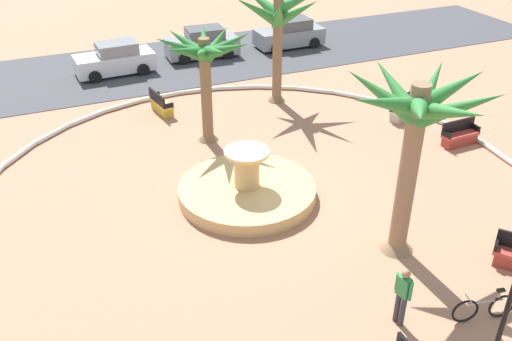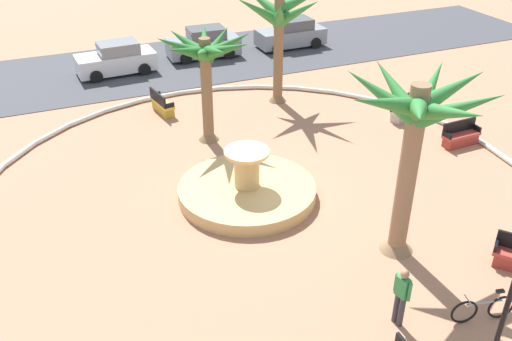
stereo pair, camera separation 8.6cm
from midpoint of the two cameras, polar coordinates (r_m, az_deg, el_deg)
ground_plane at (r=19.35m, az=0.26°, el=-2.51°), size 80.00×80.00×0.00m
plaza_curb at (r=19.30m, az=0.26°, el=-2.26°), size 19.64×19.64×0.20m
street_asphalt at (r=31.64m, az=-10.21°, el=10.47°), size 48.00×8.00×0.03m
fountain at (r=19.12m, az=-1.04°, el=-1.97°), size 4.69×4.69×1.80m
palm_tree_near_fountain at (r=25.40m, az=2.24°, el=15.05°), size 4.40×4.21×5.18m
palm_tree_by_curb at (r=21.68m, az=-5.32°, el=11.31°), size 3.73×3.81×4.50m
palm_tree_mid_plaza at (r=15.33m, az=15.85°, el=4.50°), size 4.45×4.34×5.50m
bench_east at (r=25.55m, az=14.60°, el=5.88°), size 1.67×1.05×1.00m
bench_west at (r=25.62m, az=-9.67°, el=6.51°), size 0.75×1.66×1.00m
bench_north at (r=23.88m, az=19.84°, el=3.26°), size 1.62×0.55×1.00m
bicycle_red_frame at (r=15.59m, az=21.95°, el=-12.80°), size 1.69×0.54×0.94m
person_cyclist_photo at (r=14.49m, az=14.47°, el=-12.00°), size 0.26×0.52×1.70m
parked_car_leftmost at (r=30.58m, az=-14.18°, el=10.85°), size 4.08×2.07×1.67m
parked_car_second at (r=32.37m, az=-5.53°, el=12.68°), size 4.07×2.05×1.67m
parked_car_third at (r=34.06m, az=3.36°, el=13.66°), size 4.02×1.97×1.67m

